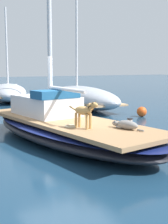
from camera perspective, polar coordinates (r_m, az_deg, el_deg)
ground_plane at (r=9.22m, az=-3.08°, el=-5.45°), size 120.00×120.00×0.00m
sailboat_main at (r=9.14m, az=-3.10°, el=-3.41°), size 3.49×7.51×0.66m
cabin_house at (r=9.96m, az=-6.82°, el=1.42°), size 1.69×2.39×0.84m
dog_grey at (r=7.76m, az=7.70°, el=-2.33°), size 0.41×0.94×0.22m
dog_tan at (r=7.72m, az=0.09°, el=0.07°), size 0.40×0.91×0.70m
deck_winch at (r=8.15m, az=8.37°, el=-1.89°), size 0.16×0.16×0.21m
coiled_rope at (r=7.96m, az=-2.42°, el=-2.61°), size 0.32×0.32×0.04m
moored_boat_far_astern at (r=20.66m, az=-13.62°, el=3.57°), size 3.58×6.31×5.96m
moored_boat_starboard_side at (r=16.62m, az=-0.30°, el=2.79°), size 2.50×7.02×5.70m
mooring_buoy at (r=14.00m, az=10.50°, el=0.06°), size 0.44×0.44×0.44m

